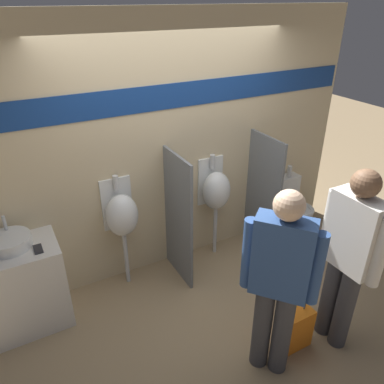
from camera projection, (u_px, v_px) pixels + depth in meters
The scene contains 13 objects.
ground_plane at pixel (199, 284), 4.05m from camera, with size 16.00×16.00×0.00m, color #997F5B.
display_wall at pixel (172, 149), 3.88m from camera, with size 4.40×0.07×2.70m.
sink_counter at pixel (16, 290), 3.37m from camera, with size 0.84×0.51×0.85m.
sink_basin at pixel (9, 242), 3.21m from camera, with size 0.36×0.36×0.24m.
cell_phone at pixel (38, 249), 3.19m from camera, with size 0.07×0.14×0.01m.
divider_near_counter at pixel (178, 219), 3.89m from camera, with size 0.03×0.59×1.43m.
divider_mid at pixel (263, 195), 4.36m from camera, with size 0.03×0.59×1.43m.
urinal_near_counter at pixel (122, 215), 3.72m from camera, with size 0.33×0.29×1.23m.
urinal_far at pixel (216, 191), 4.19m from camera, with size 0.33×0.29×1.23m.
toilet at pixel (294, 213), 4.78m from camera, with size 0.38×0.54×0.89m.
person_in_vest at pixel (349, 254), 3.01m from camera, with size 0.22×0.59×1.67m.
person_with_lanyard at pixel (279, 280), 2.75m from camera, with size 0.41×0.47×1.66m.
shopping_bag at pixel (294, 328), 3.26m from camera, with size 0.31×0.17×0.53m.
Camera 1 is at (-1.56, -2.70, 2.78)m, focal length 35.00 mm.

